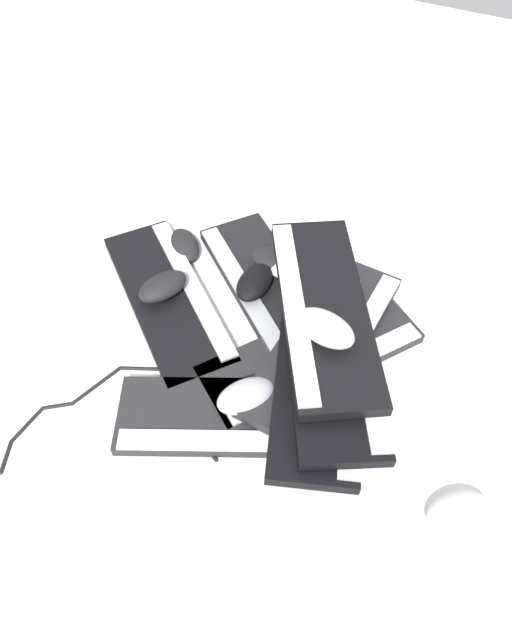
{
  "coord_description": "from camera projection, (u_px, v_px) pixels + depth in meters",
  "views": [
    {
      "loc": [
        -0.69,
        -0.28,
        0.93
      ],
      "look_at": [
        -0.08,
        0.02,
        0.07
      ],
      "focal_mm": 32.0,
      "sensor_mm": 36.0,
      "label": 1
    }
  ],
  "objects": [
    {
      "name": "keyboard_6",
      "position": [
        331.0,
        350.0,
        1.02
      ],
      "size": [
        0.46,
        0.34,
        0.03
      ],
      "color": "black",
      "rests_on": "keyboard_5"
    },
    {
      "name": "keyboard_7",
      "position": [
        323.0,
        308.0,
        1.04
      ],
      "size": [
        0.46,
        0.35,
        0.03
      ],
      "color": "black",
      "rests_on": "keyboard_6"
    },
    {
      "name": "mouse_0",
      "position": [
        184.0,
        245.0,
        1.3
      ],
      "size": [
        0.12,
        0.12,
        0.04
      ],
      "primitive_type": "ellipsoid",
      "rotation": [
        0.0,
        0.0,
        3.93
      ],
      "color": "black",
      "rests_on": "ground"
    },
    {
      "name": "mouse_1",
      "position": [
        325.0,
        328.0,
        0.96
      ],
      "size": [
        0.09,
        0.12,
        0.04
      ],
      "primitive_type": "ellipsoid",
      "rotation": [
        0.0,
        0.0,
        1.34
      ],
      "color": "silver",
      "rests_on": "keyboard_7"
    },
    {
      "name": "cable_0",
      "position": [
        117.0,
        405.0,
        1.06
      ],
      "size": [
        0.32,
        0.35,
        0.01
      ],
      "color": "black",
      "rests_on": "ground"
    },
    {
      "name": "ground_plane",
      "position": [
        281.0,
        318.0,
        1.19
      ],
      "size": [
        3.2,
        3.2,
        0.0
      ],
      "primitive_type": "plane",
      "color": "white"
    },
    {
      "name": "mouse_6",
      "position": [
        276.0,
        260.0,
        1.23
      ],
      "size": [
        0.08,
        0.12,
        0.04
      ],
      "primitive_type": "ellipsoid",
      "rotation": [
        0.0,
        0.0,
        4.81
      ],
      "color": "black",
      "rests_on": "keyboard_0"
    },
    {
      "name": "mouse_2",
      "position": [
        255.0,
        282.0,
        1.19
      ],
      "size": [
        0.11,
        0.07,
        0.04
      ],
      "primitive_type": "ellipsoid",
      "rotation": [
        0.0,
        0.0,
        0.0
      ],
      "color": "black",
      "rests_on": "keyboard_0"
    },
    {
      "name": "keyboard_3",
      "position": [
        312.0,
        355.0,
        1.12
      ],
      "size": [
        0.44,
        0.38,
        0.03
      ],
      "color": "#232326",
      "rests_on": "ground"
    },
    {
      "name": "keyboard_1",
      "position": [
        169.0,
        297.0,
        1.21
      ],
      "size": [
        0.39,
        0.44,
        0.03
      ],
      "color": "black",
      "rests_on": "ground"
    },
    {
      "name": "keyboard_2",
      "position": [
        239.0,
        418.0,
        1.03
      ],
      "size": [
        0.32,
        0.46,
        0.03
      ],
      "color": "#232326",
      "rests_on": "ground"
    },
    {
      "name": "mouse_3",
      "position": [
        459.0,
        511.0,
        0.92
      ],
      "size": [
        0.12,
        0.13,
        0.04
      ],
      "primitive_type": "ellipsoid",
      "rotation": [
        0.0,
        0.0,
        2.32
      ],
      "color": "silver",
      "rests_on": "ground"
    },
    {
      "name": "mouse_7",
      "position": [
        290.0,
        261.0,
        1.23
      ],
      "size": [
        0.12,
        0.09,
        0.04
      ],
      "primitive_type": "ellipsoid",
      "rotation": [
        0.0,
        0.0,
        2.89
      ],
      "color": "silver",
      "rests_on": "keyboard_0"
    },
    {
      "name": "keyboard_4",
      "position": [
        325.0,
        343.0,
        1.1
      ],
      "size": [
        0.45,
        0.18,
        0.03
      ],
      "color": "#232326",
      "rests_on": "keyboard_3"
    },
    {
      "name": "keyboard_5",
      "position": [
        320.0,
        370.0,
        1.02
      ],
      "size": [
        0.46,
        0.29,
        0.03
      ],
      "color": "black",
      "rests_on": "keyboard_4"
    },
    {
      "name": "keyboard_0",
      "position": [
        268.0,
        289.0,
        1.22
      ],
      "size": [
        0.39,
        0.44,
        0.03
      ],
      "color": "black",
      "rests_on": "ground"
    },
    {
      "name": "mouse_5",
      "position": [
        246.0,
        396.0,
        1.02
      ],
      "size": [
        0.13,
        0.12,
        0.04
      ],
      "primitive_type": "ellipsoid",
      "rotation": [
        0.0,
        0.0,
        2.49
      ],
      "color": "#B7B7BC",
      "rests_on": "keyboard_2"
    },
    {
      "name": "mouse_4",
      "position": [
        163.0,
        286.0,
        1.18
      ],
      "size": [
        0.13,
        0.11,
        0.04
      ],
      "primitive_type": "ellipsoid",
      "rotation": [
        0.0,
        0.0,
        5.84
      ],
      "color": "black",
      "rests_on": "keyboard_1"
    }
  ]
}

